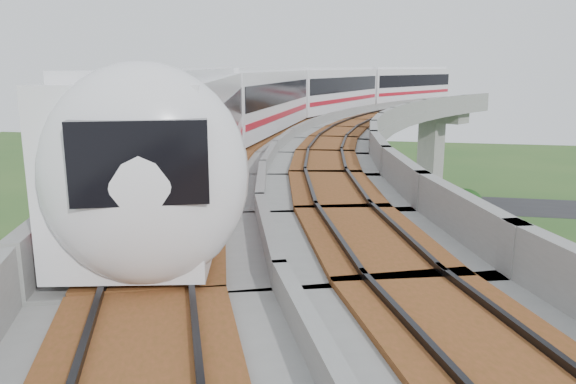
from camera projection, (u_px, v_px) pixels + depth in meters
The scene contains 12 objects.
ground at pixel (292, 318), 32.21m from camera, with size 160.00×160.00×0.00m, color #284F1F.
dirt_lot at pixel (563, 358), 27.69m from camera, with size 18.00×26.00×0.04m, color gray.
asphalt_road at pixel (343, 199), 60.94m from camera, with size 60.00×8.00×0.03m, color #232326.
viaduct at pixel (364, 165), 29.51m from camera, with size 19.58×73.98×11.40m.
metro_train at pixel (328, 94), 36.93m from camera, with size 14.73×60.76×3.64m.
fence at pixel (470, 320), 30.24m from camera, with size 3.87×38.73×1.50m.
tree_0 at pixel (465, 203), 50.42m from camera, with size 3.07×3.07×3.39m.
tree_1 at pixel (445, 217), 44.99m from camera, with size 2.96×2.96×3.58m.
tree_2 at pixel (420, 233), 42.00m from camera, with size 2.74×2.74×3.09m.
tree_3 at pixel (421, 264), 35.78m from camera, with size 2.51×2.51×2.83m.
tree_4 at pixel (396, 308), 28.56m from camera, with size 1.94×1.94×2.92m.
car_dark at pixel (553, 278), 36.65m from camera, with size 1.62×3.97×1.15m, color black.
Camera 1 is at (5.42, -29.34, 14.12)m, focal length 35.00 mm.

